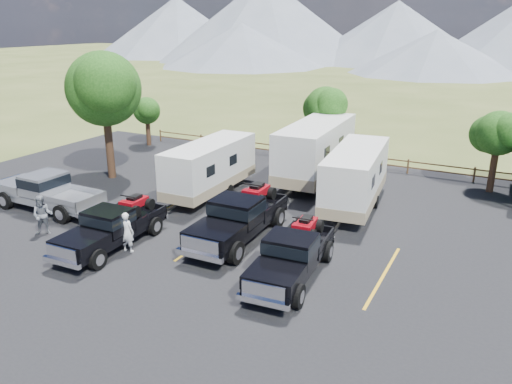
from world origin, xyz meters
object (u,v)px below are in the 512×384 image
at_px(tree_big_nw, 104,89).
at_px(person_a, 127,232).
at_px(rig_left, 113,226).
at_px(pickup_silver, 48,191).
at_px(rig_right, 293,254).
at_px(trailer_center, 316,151).
at_px(person_b, 43,215).
at_px(trailer_right, 355,177).
at_px(trailer_left, 210,168).
at_px(rig_center, 239,216).

bearing_deg(tree_big_nw, person_a, -43.92).
bearing_deg(rig_left, person_a, -11.96).
height_order(rig_left, person_a, rig_left).
distance_m(pickup_silver, person_a, 7.33).
height_order(tree_big_nw, person_a, tree_big_nw).
bearing_deg(rig_right, person_a, -174.68).
distance_m(trailer_center, pickup_silver, 15.45).
xyz_separation_m(tree_big_nw, rig_right, (15.38, -6.69, -4.59)).
bearing_deg(trailer_center, person_b, -123.38).
xyz_separation_m(pickup_silver, person_a, (7.06, -1.99, -0.12)).
distance_m(trailer_right, person_b, 15.50).
height_order(pickup_silver, person_b, pickup_silver).
xyz_separation_m(tree_big_nw, trailer_right, (15.26, 1.84, -3.91)).
xyz_separation_m(rig_left, trailer_left, (0.08, 7.83, 0.63)).
bearing_deg(pickup_silver, tree_big_nw, -168.37).
bearing_deg(rig_center, trailer_left, 133.00).
relative_size(rig_right, person_a, 3.40).
xyz_separation_m(rig_left, person_b, (-3.75, -0.53, -0.00)).
height_order(rig_center, pickup_silver, rig_center).
distance_m(rig_left, trailer_right, 12.49).
relative_size(trailer_left, trailer_right, 0.95).
distance_m(rig_left, person_a, 0.95).
bearing_deg(person_a, trailer_center, -112.78).
relative_size(person_a, person_b, 0.95).
bearing_deg(rig_left, trailer_center, 69.62).
height_order(rig_left, rig_center, rig_center).
bearing_deg(trailer_right, person_a, -131.92).
distance_m(trailer_left, person_b, 9.22).
relative_size(tree_big_nw, trailer_center, 0.76).
bearing_deg(trailer_left, person_a, -84.89).
relative_size(rig_center, person_b, 3.56).
xyz_separation_m(rig_left, rig_right, (8.10, 1.06, 0.01)).
bearing_deg(rig_center, rig_right, -32.67).
bearing_deg(rig_left, rig_right, 5.67).
height_order(rig_left, rig_right, rig_right).
xyz_separation_m(tree_big_nw, rig_left, (7.28, -7.75, -4.61)).
height_order(tree_big_nw, person_b, tree_big_nw).
xyz_separation_m(rig_center, pickup_silver, (-10.67, -1.41, -0.06)).
distance_m(pickup_silver, person_b, 3.34).
xyz_separation_m(rig_left, trailer_center, (4.41, 13.10, 0.93)).
bearing_deg(rig_center, person_b, -156.76).
distance_m(rig_right, trailer_center, 12.63).
distance_m(trailer_right, person_a, 12.05).
relative_size(rig_left, rig_right, 0.97).
bearing_deg(person_b, rig_left, -27.97).
distance_m(rig_center, trailer_center, 9.90).
bearing_deg(rig_right, rig_center, 144.07).
height_order(trailer_left, trailer_center, trailer_center).
xyz_separation_m(rig_right, trailer_right, (-0.12, 8.53, 0.69)).
bearing_deg(person_a, rig_right, -178.39).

